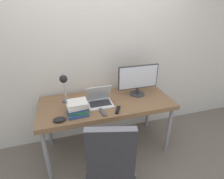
{
  "coord_description": "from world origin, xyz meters",
  "views": [
    {
      "loc": [
        -0.49,
        -1.55,
        1.9
      ],
      "look_at": [
        0.06,
        0.33,
        0.96
      ],
      "focal_mm": 28.0,
      "sensor_mm": 36.0,
      "label": 1
    }
  ],
  "objects_px": {
    "game_controller": "(59,119)",
    "book_stack": "(78,108)",
    "office_chair": "(111,159)",
    "monitor": "(138,79)",
    "desk_lamp": "(64,84)",
    "laptop": "(100,100)"
  },
  "relations": [
    {
      "from": "monitor",
      "to": "game_controller",
      "type": "distance_m",
      "value": 1.13
    },
    {
      "from": "monitor",
      "to": "book_stack",
      "type": "relative_size",
      "value": 2.34
    },
    {
      "from": "monitor",
      "to": "game_controller",
      "type": "bearing_deg",
      "value": -161.98
    },
    {
      "from": "laptop",
      "to": "desk_lamp",
      "type": "bearing_deg",
      "value": 171.97
    },
    {
      "from": "monitor",
      "to": "desk_lamp",
      "type": "distance_m",
      "value": 0.97
    },
    {
      "from": "book_stack",
      "to": "game_controller",
      "type": "xyz_separation_m",
      "value": [
        -0.21,
        -0.09,
        -0.05
      ]
    },
    {
      "from": "monitor",
      "to": "office_chair",
      "type": "height_order",
      "value": "monitor"
    },
    {
      "from": "book_stack",
      "to": "office_chair",
      "type": "bearing_deg",
      "value": -68.11
    },
    {
      "from": "book_stack",
      "to": "laptop",
      "type": "bearing_deg",
      "value": 27.11
    },
    {
      "from": "laptop",
      "to": "monitor",
      "type": "xyz_separation_m",
      "value": [
        0.56,
        0.11,
        0.18
      ]
    },
    {
      "from": "office_chair",
      "to": "game_controller",
      "type": "xyz_separation_m",
      "value": [
        -0.44,
        0.48,
        0.23
      ]
    },
    {
      "from": "desk_lamp",
      "to": "book_stack",
      "type": "distance_m",
      "value": 0.32
    },
    {
      "from": "game_controller",
      "to": "book_stack",
      "type": "bearing_deg",
      "value": 22.41
    },
    {
      "from": "monitor",
      "to": "game_controller",
      "type": "xyz_separation_m",
      "value": [
        -1.06,
        -0.34,
        -0.21
      ]
    },
    {
      "from": "desk_lamp",
      "to": "office_chair",
      "type": "bearing_deg",
      "value": -66.11
    },
    {
      "from": "book_stack",
      "to": "game_controller",
      "type": "relative_size",
      "value": 1.79
    },
    {
      "from": "game_controller",
      "to": "desk_lamp",
      "type": "bearing_deg",
      "value": 71.74
    },
    {
      "from": "game_controller",
      "to": "monitor",
      "type": "bearing_deg",
      "value": 18.02
    },
    {
      "from": "office_chair",
      "to": "game_controller",
      "type": "bearing_deg",
      "value": 132.47
    },
    {
      "from": "desk_lamp",
      "to": "game_controller",
      "type": "distance_m",
      "value": 0.41
    },
    {
      "from": "monitor",
      "to": "office_chair",
      "type": "xyz_separation_m",
      "value": [
        -0.62,
        -0.82,
        -0.44
      ]
    },
    {
      "from": "monitor",
      "to": "book_stack",
      "type": "height_order",
      "value": "monitor"
    }
  ]
}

